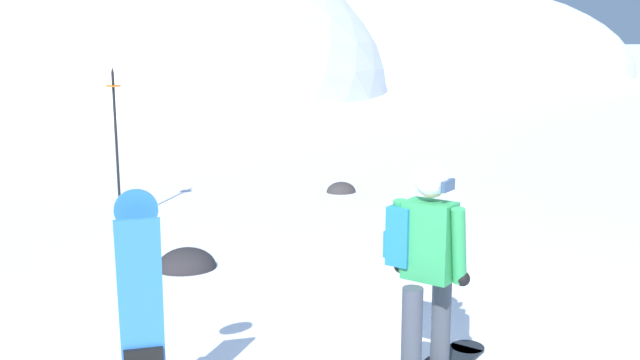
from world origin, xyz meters
TOP-DOWN VIEW (x-y plane):
  - ridge_peak_main at (-4.18, 30.83)m, footprint 28.28×25.45m
  - ridge_peak_far at (15.93, 40.37)m, footprint 27.76×24.98m
  - snowboarder_main at (0.06, 0.25)m, footprint 1.47×1.29m
  - spare_snowboard at (-1.97, 0.08)m, footprint 0.28×0.30m
  - piste_marker_near at (-2.20, 5.79)m, footprint 0.20×0.20m
  - rock_mid at (1.35, 6.94)m, footprint 0.49×0.42m
  - rock_small at (-1.46, 3.50)m, footprint 0.67×0.57m

SIDE VIEW (x-z plane):
  - ridge_peak_main at x=-4.18m, z-range -8.02..8.02m
  - ridge_peak_far at x=15.93m, z-range -5.89..5.89m
  - rock_mid at x=1.35m, z-range -0.17..0.17m
  - rock_small at x=-1.46m, z-range -0.24..0.24m
  - spare_snowboard at x=-1.97m, z-range 0.01..1.65m
  - snowboarder_main at x=0.06m, z-range 0.06..1.78m
  - piste_marker_near at x=-2.20m, z-range 0.15..2.32m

